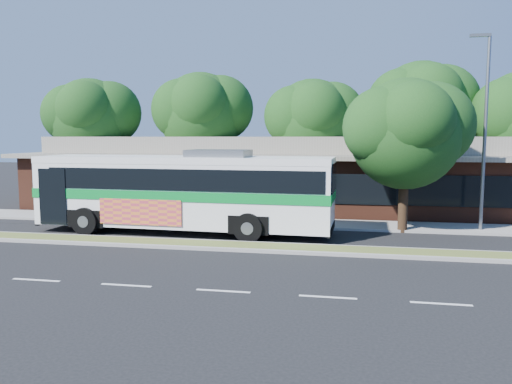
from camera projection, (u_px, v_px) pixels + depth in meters
ground at (255, 252)px, 19.29m from camera, size 120.00×120.00×0.00m
median_strip at (258, 247)px, 19.87m from camera, size 26.00×1.10×0.15m
sidewalk at (279, 223)px, 25.54m from camera, size 44.00×2.60×0.12m
parking_lot at (12, 205)px, 32.37m from camera, size 14.00×12.00×0.01m
plaza_building at (293, 173)px, 31.74m from camera, size 33.20×11.20×4.45m
lamp_post at (484, 127)px, 22.85m from camera, size 0.93×0.18×9.07m
tree_bg_a at (97, 117)px, 36.12m from camera, size 6.47×5.80×8.63m
tree_bg_b at (207, 113)px, 35.59m from camera, size 6.69×6.00×9.00m
tree_bg_c at (318, 119)px, 33.20m from camera, size 6.24×5.60×8.26m
tree_bg_d at (427, 107)px, 32.80m from camera, size 6.91×6.20×9.37m
transit_bus at (185, 187)px, 22.96m from camera, size 13.86×3.58×3.86m
sedan at (134, 200)px, 29.50m from camera, size 5.42×2.92×1.49m
sidewalk_tree at (413, 131)px, 22.90m from camera, size 5.67×5.09×7.11m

